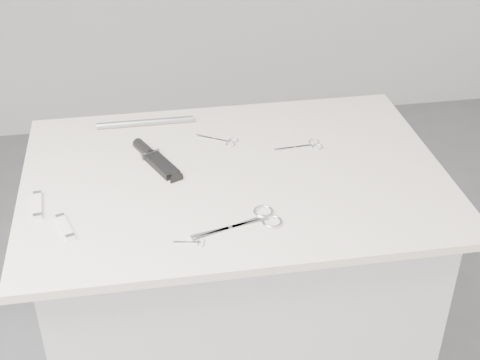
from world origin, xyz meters
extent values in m
cube|color=silver|center=(0.00, 0.00, 0.45)|extent=(0.90, 0.60, 0.90)
cube|color=beige|center=(0.00, 0.00, 0.91)|extent=(1.00, 0.70, 0.02)
cube|color=silver|center=(-0.04, -0.21, 0.92)|extent=(0.17, 0.07, 0.00)
cylinder|color=silver|center=(-0.04, -0.21, 0.92)|extent=(0.01, 0.01, 0.00)
torus|color=silver|center=(0.04, -0.17, 0.92)|extent=(0.05, 0.05, 0.01)
torus|color=silver|center=(0.05, -0.21, 0.92)|extent=(0.05, 0.05, 0.01)
cube|color=silver|center=(0.17, 0.09, 0.92)|extent=(0.11, 0.03, 0.00)
cylinder|color=silver|center=(0.17, 0.09, 0.92)|extent=(0.01, 0.01, 0.00)
torus|color=silver|center=(0.22, 0.11, 0.92)|extent=(0.03, 0.03, 0.00)
torus|color=silver|center=(0.23, 0.08, 0.92)|extent=(0.03, 0.03, 0.00)
cube|color=silver|center=(-0.03, 0.17, 0.92)|extent=(0.09, 0.06, 0.00)
cylinder|color=silver|center=(-0.03, 0.17, 0.92)|extent=(0.01, 0.01, 0.00)
torus|color=silver|center=(0.02, 0.15, 0.92)|extent=(0.03, 0.03, 0.00)
torus|color=silver|center=(0.01, 0.13, 0.92)|extent=(0.03, 0.03, 0.00)
cube|color=silver|center=(-0.14, -0.25, 0.92)|extent=(0.06, 0.02, 0.00)
cylinder|color=silver|center=(-0.14, -0.25, 0.92)|extent=(0.00, 0.00, 0.00)
torus|color=silver|center=(-0.11, -0.25, 0.92)|extent=(0.02, 0.02, 0.00)
torus|color=silver|center=(-0.11, -0.26, 0.92)|extent=(0.02, 0.02, 0.00)
cube|color=black|center=(-0.17, 0.05, 0.93)|extent=(0.08, 0.12, 0.01)
cube|color=#94979C|center=(-0.19, 0.10, 0.93)|extent=(0.04, 0.02, 0.02)
cylinder|color=black|center=(-0.21, 0.14, 0.93)|extent=(0.05, 0.07, 0.02)
cube|color=white|center=(-0.45, -0.07, 0.93)|extent=(0.03, 0.10, 0.01)
cube|color=silver|center=(-0.45, -0.02, 0.93)|extent=(0.02, 0.01, 0.01)
cube|color=silver|center=(-0.45, -0.11, 0.93)|extent=(0.02, 0.01, 0.01)
cube|color=white|center=(-0.39, -0.16, 0.93)|extent=(0.04, 0.09, 0.01)
cube|color=silver|center=(-0.40, -0.12, 0.93)|extent=(0.02, 0.02, 0.01)
cube|color=silver|center=(-0.37, -0.20, 0.93)|extent=(0.02, 0.02, 0.01)
cylinder|color=#94979C|center=(-0.20, 0.27, 0.93)|extent=(0.26, 0.02, 0.02)
camera|label=1|loc=(-0.21, -1.32, 1.78)|focal=50.00mm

